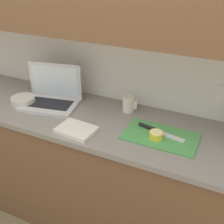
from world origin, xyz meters
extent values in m
plane|color=#847056|center=(0.00, 0.00, 0.00)|extent=(12.00, 12.00, 0.00)
cube|color=white|center=(0.00, 0.33, 1.30)|extent=(5.20, 0.06, 2.60)
cube|color=white|center=(-0.36, 0.29, 1.11)|extent=(0.09, 0.01, 0.12)
cube|color=white|center=(0.73, 0.29, 1.11)|extent=(0.09, 0.01, 0.12)
cube|color=brown|center=(0.00, 0.00, 0.45)|extent=(2.46, 0.55, 0.90)
cube|color=gray|center=(0.00, 0.00, 0.92)|extent=(2.54, 0.59, 0.03)
cube|color=silver|center=(-0.34, 0.01, 0.94)|extent=(0.41, 0.32, 0.02)
cube|color=black|center=(-0.34, 0.01, 0.95)|extent=(0.33, 0.20, 0.00)
cube|color=silver|center=(-0.37, 0.13, 1.07)|extent=(0.38, 0.08, 0.25)
cube|color=silver|center=(-0.37, 0.12, 1.07)|extent=(0.33, 0.07, 0.21)
cube|color=#4C9E51|center=(0.45, -0.03, 0.94)|extent=(0.42, 0.25, 0.01)
cube|color=silver|center=(0.50, -0.01, 0.94)|extent=(0.18, 0.07, 0.00)
cylinder|color=black|center=(0.36, 0.01, 0.95)|extent=(0.11, 0.04, 0.02)
cylinder|color=yellow|center=(0.43, -0.06, 0.96)|extent=(0.08, 0.08, 0.04)
cylinder|color=#F4EAA3|center=(0.43, -0.06, 0.98)|extent=(0.07, 0.07, 0.00)
cylinder|color=silver|center=(0.17, 0.17, 0.99)|extent=(0.08, 0.08, 0.11)
cube|color=silver|center=(0.22, 0.17, 0.99)|extent=(0.02, 0.01, 0.06)
cylinder|color=beige|center=(-0.53, -0.05, 0.96)|extent=(0.16, 0.16, 0.05)
cube|color=silver|center=(-0.01, -0.18, 0.94)|extent=(0.23, 0.18, 0.02)
camera|label=1|loc=(0.76, -1.34, 1.85)|focal=45.00mm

